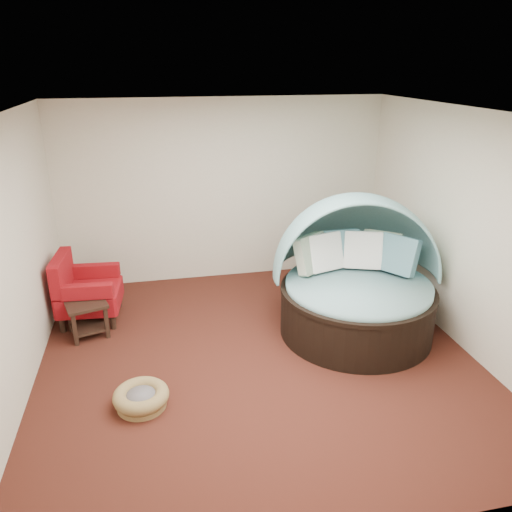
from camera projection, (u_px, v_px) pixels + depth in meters
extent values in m
plane|color=#481D14|center=(257.00, 357.00, 5.92)|extent=(5.00, 5.00, 0.00)
plane|color=beige|center=(223.00, 191.00, 7.69)|extent=(5.00, 0.00, 5.00)
plane|color=beige|center=(341.00, 381.00, 3.13)|extent=(5.00, 0.00, 5.00)
plane|color=beige|center=(11.00, 264.00, 4.93)|extent=(0.00, 5.00, 5.00)
plane|color=beige|center=(464.00, 231.00, 5.89)|extent=(0.00, 5.00, 5.00)
plane|color=white|center=(258.00, 113.00, 4.90)|extent=(5.00, 5.00, 0.00)
cylinder|color=black|center=(356.00, 312.00, 6.35)|extent=(2.23, 2.23, 0.58)
cylinder|color=black|center=(358.00, 290.00, 6.24)|extent=(2.25, 2.25, 0.05)
cylinder|color=#81B5B4|center=(358.00, 287.00, 6.22)|extent=(2.10, 2.10, 0.13)
cube|color=#3B6651|center=(311.00, 253.00, 6.41)|extent=(0.56, 0.51, 0.51)
cube|color=white|center=(324.00, 252.00, 6.45)|extent=(0.55, 0.41, 0.51)
cube|color=#5D93A2|center=(341.00, 248.00, 6.59)|extent=(0.50, 0.29, 0.51)
cube|color=white|center=(363.00, 250.00, 6.53)|extent=(0.55, 0.42, 0.51)
cube|color=#3B6651|center=(381.00, 250.00, 6.54)|extent=(0.56, 0.52, 0.51)
cube|color=#5D93A2|center=(398.00, 255.00, 6.37)|extent=(0.51, 0.56, 0.51)
cylinder|color=olive|center=(142.00, 403.00, 5.07)|extent=(0.63, 0.63, 0.06)
torus|color=olive|center=(141.00, 396.00, 5.03)|extent=(0.71, 0.71, 0.14)
cylinder|color=slate|center=(141.00, 397.00, 5.04)|extent=(0.42, 0.42, 0.09)
cylinder|color=black|center=(63.00, 325.00, 6.44)|extent=(0.08, 0.08, 0.19)
cylinder|color=black|center=(73.00, 303.00, 7.02)|extent=(0.08, 0.08, 0.19)
cylinder|color=black|center=(113.00, 322.00, 6.51)|extent=(0.08, 0.08, 0.19)
cylinder|color=black|center=(119.00, 300.00, 7.10)|extent=(0.08, 0.08, 0.19)
cube|color=#8A0900|center=(90.00, 297.00, 6.68)|extent=(0.85, 0.85, 0.28)
cube|color=#8A0900|center=(61.00, 273.00, 6.51)|extent=(0.21, 0.80, 0.47)
cube|color=#8A0900|center=(87.00, 292.00, 6.29)|extent=(0.64, 0.17, 0.19)
cube|color=#8A0900|center=(96.00, 271.00, 6.92)|extent=(0.64, 0.17, 0.19)
cube|color=black|center=(86.00, 304.00, 6.25)|extent=(0.60, 0.60, 0.04)
cube|color=black|center=(89.00, 326.00, 6.37)|extent=(0.52, 0.52, 0.03)
cube|color=black|center=(75.00, 330.00, 6.09)|extent=(0.06, 0.06, 0.42)
cube|color=black|center=(70.00, 317.00, 6.40)|extent=(0.06, 0.06, 0.42)
cube|color=black|center=(107.00, 323.00, 6.26)|extent=(0.06, 0.06, 0.42)
cube|color=black|center=(100.00, 310.00, 6.57)|extent=(0.06, 0.06, 0.42)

